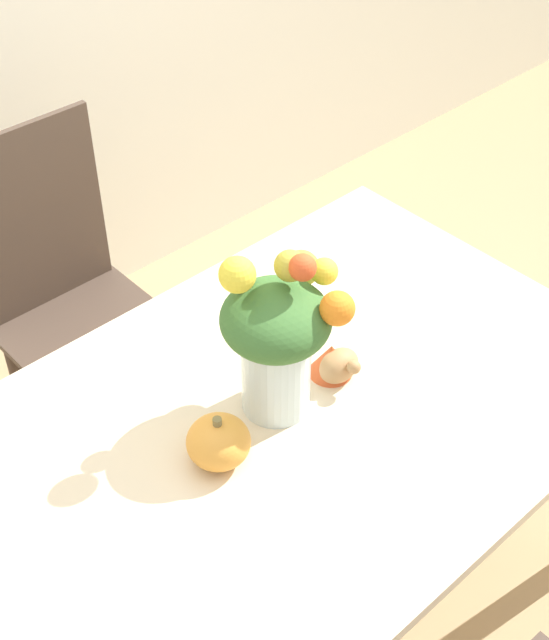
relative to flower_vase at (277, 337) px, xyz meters
The scene contains 6 objects.
ground_plane 0.94m from the flower_vase, 94.53° to the right, with size 12.00×12.00×0.00m, color tan.
dining_table 0.28m from the flower_vase, 94.53° to the right, with size 1.46×0.95×0.76m.
flower_vase is the anchor object (origin of this frame).
pumpkin 0.23m from the flower_vase, 168.37° to the right, with size 0.12×0.12×0.11m.
turkey_figurine 0.21m from the flower_vase, ahead, with size 0.09×0.13×0.08m.
dining_chair_near_window 0.92m from the flower_vase, 90.73° to the left, with size 0.42×0.42×1.02m.
Camera 1 is at (-0.85, -0.89, 2.09)m, focal length 50.00 mm.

